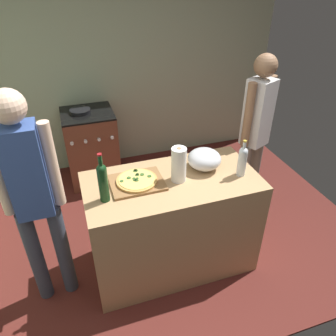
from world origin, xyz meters
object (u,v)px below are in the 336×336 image
pizza (137,180)px  paper_towel_roll (179,165)px  person_in_red (255,131)px  wine_bottle_clear (103,181)px  person_in_stripes (32,193)px  mixing_bowl (204,159)px  stove (92,146)px  wine_bottle_green (242,160)px

pizza → paper_towel_roll: paper_towel_roll is taller
paper_towel_roll → pizza: bearing=170.4°
pizza → person_in_red: person_in_red is taller
wine_bottle_clear → person_in_stripes: person_in_stripes is taller
person_in_stripes → person_in_red: bearing=12.4°
paper_towel_roll → mixing_bowl: bearing=20.2°
mixing_bowl → stove: mixing_bowl is taller
mixing_bowl → wine_bottle_green: 0.30m
wine_bottle_green → stove: 2.04m
pizza → paper_towel_roll: size_ratio=1.10×
mixing_bowl → person_in_stripes: (-1.29, -0.09, 0.04)m
wine_bottle_clear → wine_bottle_green: bearing=-1.0°
wine_bottle_clear → paper_towel_roll: bearing=6.8°
wine_bottle_green → stove: bearing=121.1°
wine_bottle_green → wine_bottle_clear: 1.06m
pizza → person_in_red: 1.30m
stove → wine_bottle_clear: bearing=-92.0°
paper_towel_roll → stove: size_ratio=0.31×
person_in_stripes → paper_towel_roll: bearing=-0.2°
mixing_bowl → person_in_red: size_ratio=0.16×
pizza → wine_bottle_green: wine_bottle_green is taller
person_in_red → person_in_stripes: bearing=-167.6°
pizza → mixing_bowl: (0.57, 0.04, 0.05)m
wine_bottle_green → person_in_stripes: 1.53m
paper_towel_roll → stove: (-0.52, 1.59, -0.59)m
mixing_bowl → wine_bottle_green: wine_bottle_green is taller
stove → person_in_stripes: bearing=-108.2°
wine_bottle_clear → stove: 1.77m
wine_bottle_green → person_in_red: (0.44, 0.52, -0.07)m
stove → person_in_stripes: (-0.52, -1.58, 0.57)m
pizza → person_in_stripes: person_in_stripes is taller
person_in_stripes → wine_bottle_green: bearing=-3.4°
person_in_red → mixing_bowl: bearing=-153.0°
mixing_bowl → person_in_stripes: size_ratio=0.16×
wine_bottle_green → wine_bottle_clear: size_ratio=0.80×
mixing_bowl → person_in_red: (0.68, 0.34, -0.01)m
pizza → wine_bottle_green: (0.80, -0.14, 0.10)m
wine_bottle_green → mixing_bowl: bearing=142.6°
pizza → stove: 1.62m
paper_towel_roll → person_in_stripes: (-1.04, 0.00, -0.02)m
mixing_bowl → stove: size_ratio=0.29×
wine_bottle_clear → pizza: bearing=25.1°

